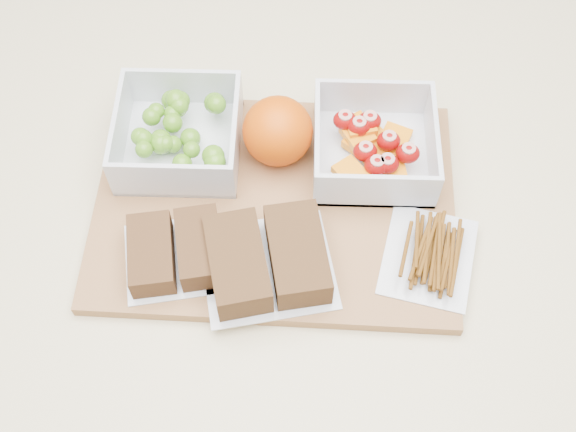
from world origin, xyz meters
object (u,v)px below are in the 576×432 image
cutting_board (275,204)px  pretzel_bag (430,252)px  grape_container (180,133)px  sandwich_bag_center (268,259)px  orange (278,131)px  sandwich_bag_left (176,251)px  fruit_container (373,146)px

cutting_board → pretzel_bag: pretzel_bag is taller
grape_container → sandwich_bag_center: bearing=-55.6°
orange → pretzel_bag: bearing=-39.0°
cutting_board → pretzel_bag: 0.19m
cutting_board → sandwich_bag_center: (-0.00, -0.09, 0.03)m
cutting_board → sandwich_bag_left: size_ratio=3.20×
sandwich_bag_left → pretzel_bag: 0.28m
sandwich_bag_left → sandwich_bag_center: 0.10m
orange → sandwich_bag_left: 0.19m
grape_container → sandwich_bag_left: 0.16m
grape_container → sandwich_bag_center: size_ratio=0.88×
cutting_board → pretzel_bag: (0.17, -0.07, 0.02)m
sandwich_bag_left → pretzel_bag: (0.28, 0.01, -0.00)m
grape_container → orange: 0.12m
fruit_container → pretzel_bag: bearing=-66.3°
sandwich_bag_left → sandwich_bag_center: bearing=-5.3°
cutting_board → grape_container: 0.14m
orange → sandwich_bag_center: bearing=-92.1°
orange → pretzel_bag: 0.22m
sandwich_bag_left → sandwich_bag_center: size_ratio=0.80×
pretzel_bag → grape_container: bearing=153.4°
cutting_board → sandwich_bag_left: 0.13m
orange → pretzel_bag: (0.17, -0.14, -0.03)m
fruit_container → sandwich_bag_center: 0.19m
fruit_container → sandwich_bag_left: fruit_container is taller
grape_container → fruit_container: size_ratio=1.02×
grape_container → sandwich_bag_left: grape_container is taller
cutting_board → sandwich_bag_left: bearing=-141.6°
cutting_board → orange: 0.09m
fruit_container → pretzel_bag: (0.06, -0.13, -0.01)m
grape_container → fruit_container: bearing=-2.7°
grape_container → pretzel_bag: bearing=-26.6°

